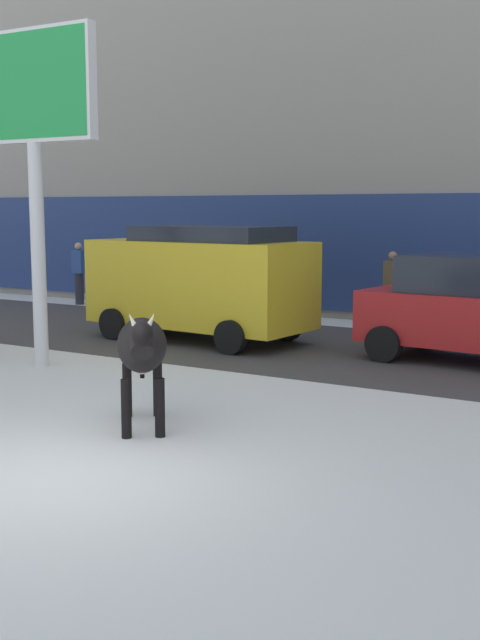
# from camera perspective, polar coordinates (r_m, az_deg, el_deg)

# --- Properties ---
(ground_plane) EXTENTS (120.00, 120.00, 0.00)m
(ground_plane) POSITION_cam_1_polar(r_m,az_deg,el_deg) (8.49, -13.00, -10.60)
(ground_plane) COLOR white
(road_strip) EXTENTS (60.00, 5.60, 0.01)m
(road_strip) POSITION_cam_1_polar(r_m,az_deg,el_deg) (15.21, 8.85, -2.29)
(road_strip) COLOR #423F3F
(road_strip) RESTS_ON ground
(building_facade) EXTENTS (44.00, 6.10, 13.00)m
(building_facade) POSITION_cam_1_polar(r_m,az_deg,el_deg) (22.01, 16.61, 17.55)
(building_facade) COLOR gray
(building_facade) RESTS_ON ground
(cow_black) EXTENTS (1.50, 1.74, 1.54)m
(cow_black) POSITION_cam_1_polar(r_m,az_deg,el_deg) (9.82, -6.94, -1.97)
(cow_black) COLOR black
(cow_black) RESTS_ON ground
(billboard) EXTENTS (2.53, 0.31, 5.56)m
(billboard) POSITION_cam_1_polar(r_m,az_deg,el_deg) (14.12, -14.42, 14.35)
(billboard) COLOR silver
(billboard) RESTS_ON ground
(car_yellow_van) EXTENTS (4.74, 2.40, 2.32)m
(car_yellow_van) POSITION_cam_1_polar(r_m,az_deg,el_deg) (16.34, -2.82, 2.87)
(car_yellow_van) COLOR gold
(car_yellow_van) RESTS_ON ground
(car_red_hatchback) EXTENTS (3.62, 2.15, 1.86)m
(car_red_hatchback) POSITION_cam_1_polar(r_m,az_deg,el_deg) (14.56, 15.53, 0.74)
(car_red_hatchback) COLOR red
(car_red_hatchback) RESTS_ON ground
(pedestrian_near_billboard) EXTENTS (0.36, 0.24, 1.73)m
(pedestrian_near_billboard) POSITION_cam_1_polar(r_m,az_deg,el_deg) (22.98, -11.29, 3.26)
(pedestrian_near_billboard) COLOR #282833
(pedestrian_near_billboard) RESTS_ON ground
(pedestrian_by_cars) EXTENTS (0.36, 0.24, 1.73)m
(pedestrian_by_cars) POSITION_cam_1_polar(r_m,az_deg,el_deg) (18.11, 10.68, 2.08)
(pedestrian_by_cars) COLOR #282833
(pedestrian_by_cars) RESTS_ON ground
(pedestrian_far_left) EXTENTS (0.36, 0.24, 1.73)m
(pedestrian_far_left) POSITION_cam_1_polar(r_m,az_deg,el_deg) (19.59, 1.13, 2.64)
(pedestrian_far_left) COLOR #282833
(pedestrian_far_left) RESTS_ON ground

